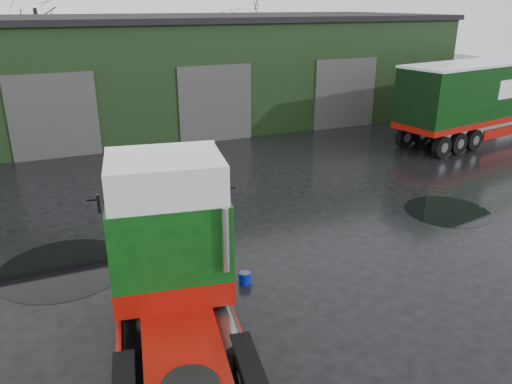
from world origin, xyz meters
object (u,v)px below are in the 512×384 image
(warehouse, at_px, (184,68))
(tree_back_b, at_px, (243,43))
(hero_tractor, at_px, (177,284))
(wash_bucket, at_px, (245,278))
(tree_back_a, at_px, (39,36))
(lorry_right, at_px, (490,100))

(warehouse, height_order, tree_back_b, tree_back_b)
(hero_tractor, bearing_deg, wash_bucket, 56.72)
(warehouse, distance_m, tree_back_a, 12.90)
(warehouse, distance_m, hero_tractor, 23.86)
(warehouse, height_order, wash_bucket, warehouse)
(wash_bucket, bearing_deg, tree_back_b, 68.26)
(warehouse, relative_size, lorry_right, 2.02)
(wash_bucket, bearing_deg, hero_tractor, -132.33)
(warehouse, relative_size, tree_back_b, 4.32)
(lorry_right, distance_m, tree_back_b, 22.11)
(tree_back_a, bearing_deg, wash_bucket, -82.58)
(lorry_right, bearing_deg, warehouse, -139.43)
(warehouse, xyz_separation_m, wash_bucket, (-4.06, -20.25, -3.00))
(warehouse, xyz_separation_m, hero_tractor, (-6.50, -22.93, -1.10))
(lorry_right, bearing_deg, wash_bucket, -73.68)
(hero_tractor, xyz_separation_m, lorry_right, (20.36, 11.67, 0.06))
(warehouse, distance_m, tree_back_b, 12.82)
(wash_bucket, distance_m, tree_back_b, 32.77)
(hero_tractor, relative_size, lorry_right, 0.41)
(tree_back_a, xyz_separation_m, tree_back_b, (16.00, 0.00, -1.00))
(hero_tractor, distance_m, tree_back_a, 33.07)
(hero_tractor, xyz_separation_m, tree_back_a, (-1.50, 32.93, 2.70))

